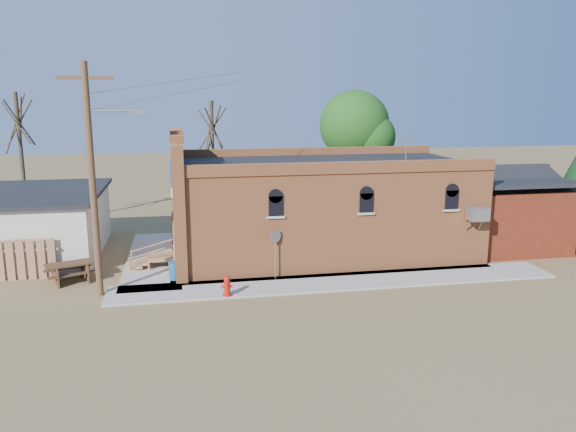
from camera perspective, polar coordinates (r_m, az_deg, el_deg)
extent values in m
plane|color=brown|center=(22.85, 2.09, -7.73)|extent=(120.00, 120.00, 0.00)
cube|color=#9E9991|center=(24.01, 5.13, -6.68)|extent=(19.00, 2.20, 0.08)
cube|color=#9E9991|center=(28.07, -13.39, -4.19)|extent=(2.60, 10.00, 0.08)
cube|color=#CD703E|center=(27.86, 3.64, 0.68)|extent=(14.00, 7.00, 4.50)
cube|color=black|center=(27.50, 3.70, 5.38)|extent=(13.80, 6.80, 0.12)
cube|color=#CD703E|center=(26.89, -10.96, 1.48)|extent=(0.50, 7.40, 5.80)
cube|color=#163B97|center=(25.53, -11.73, 3.40)|extent=(0.08, 1.10, 1.56)
cube|color=#939398|center=(26.45, 18.74, 0.22)|extent=(0.85, 0.65, 0.60)
cube|color=#501B0D|center=(31.68, 20.52, 0.12)|extent=(5.00, 6.00, 3.20)
cylinder|color=#523220|center=(22.64, -19.25, 3.17)|extent=(0.26, 0.26, 9.00)
cube|color=#523220|center=(22.42, -19.95, 13.06)|extent=(2.00, 0.12, 0.12)
cylinder|color=#939398|center=(22.30, -17.42, 10.15)|extent=(1.80, 0.08, 0.08)
cube|color=#939398|center=(22.21, -14.81, 10.16)|extent=(0.45, 0.22, 0.14)
cylinder|color=#4A3A2A|center=(34.23, -7.65, 5.27)|extent=(0.24, 0.24, 7.50)
cylinder|color=#4A3A2A|center=(36.33, -25.42, 5.00)|extent=(0.24, 0.24, 8.00)
cylinder|color=#4A3A2A|center=(36.40, 6.66, 4.74)|extent=(0.28, 0.28, 6.30)
sphere|color=#1D4F16|center=(36.15, 6.77, 9.14)|extent=(4.40, 4.40, 4.40)
cylinder|color=red|center=(22.35, -6.19, -7.95)|extent=(0.39, 0.39, 0.07)
cylinder|color=red|center=(22.24, -6.21, -7.14)|extent=(0.27, 0.27, 0.60)
sphere|color=red|center=(22.14, -6.22, -6.38)|extent=(0.24, 0.24, 0.24)
cylinder|color=red|center=(22.09, -6.17, -7.26)|extent=(0.12, 0.14, 0.11)
cylinder|color=red|center=(22.23, -6.60, -7.15)|extent=(0.14, 0.12, 0.11)
cylinder|color=red|center=(22.25, -5.81, -7.11)|extent=(0.14, 0.12, 0.11)
cylinder|color=#939398|center=(23.97, -1.29, -4.12)|extent=(0.06, 0.06, 1.96)
cylinder|color=#939398|center=(23.72, -1.29, -2.07)|extent=(0.53, 0.30, 0.59)
cylinder|color=#A31709|center=(23.75, -1.31, -2.05)|extent=(0.53, 0.30, 0.59)
cylinder|color=#195080|center=(24.51, -11.44, -5.44)|extent=(0.63, 0.63, 0.77)
cube|color=#472F1C|center=(25.62, -22.67, -5.59)|extent=(0.60, 1.43, 0.76)
cube|color=#472F1C|center=(25.83, -19.83, -5.23)|extent=(0.60, 1.43, 0.76)
cube|color=#472F1C|center=(25.60, -21.31, -4.56)|extent=(2.12, 1.50, 0.06)
cube|color=#472F1C|center=(25.13, -21.00, -5.61)|extent=(1.91, 0.95, 0.05)
cube|color=#472F1C|center=(26.25, -21.51, -4.91)|extent=(1.91, 0.95, 0.05)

